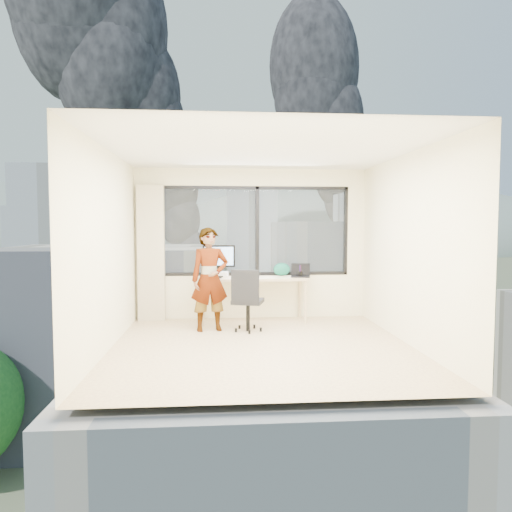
{
  "coord_description": "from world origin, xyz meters",
  "views": [
    {
      "loc": [
        -0.56,
        -6.08,
        1.61
      ],
      "look_at": [
        0.0,
        1.0,
        1.15
      ],
      "focal_mm": 32.5,
      "sensor_mm": 36.0,
      "label": 1
    }
  ],
  "objects": [
    {
      "name": "exterior_ground",
      "position": [
        0.0,
        120.0,
        -14.0
      ],
      "size": [
        400.0,
        400.0,
        0.04
      ],
      "primitive_type": "cube",
      "color": "#515B3D",
      "rests_on": "ground"
    },
    {
      "name": "near_bldg_a",
      "position": [
        -9.0,
        30.0,
        -7.0
      ],
      "size": [
        16.0,
        12.0,
        14.0
      ],
      "primitive_type": "cube",
      "color": "beige",
      "rests_on": "exterior_ground"
    },
    {
      "name": "game_console",
      "position": [
        -0.58,
        1.86,
        0.79
      ],
      "size": [
        0.39,
        0.34,
        0.08
      ],
      "primitive_type": "cube",
      "rotation": [
        0.0,
        0.0,
        -0.18
      ],
      "color": "white",
      "rests_on": "desk"
    },
    {
      "name": "far_tower_a",
      "position": [
        -35.0,
        95.0,
        0.0
      ],
      "size": [
        14.0,
        14.0,
        28.0
      ],
      "primitive_type": "cube",
      "color": "silver",
      "rests_on": "exterior_ground"
    },
    {
      "name": "far_tower_b",
      "position": [
        8.0,
        120.0,
        1.0
      ],
      "size": [
        13.0,
        13.0,
        30.0
      ],
      "primitive_type": "cube",
      "color": "silver",
      "rests_on": "exterior_ground"
    },
    {
      "name": "window_wall",
      "position": [
        0.05,
        2.0,
        1.52
      ],
      "size": [
        3.3,
        0.16,
        1.55
      ],
      "primitive_type": null,
      "color": "black",
      "rests_on": "ground"
    },
    {
      "name": "wall_right",
      "position": [
        2.0,
        0.0,
        1.3
      ],
      "size": [
        0.01,
        4.0,
        2.6
      ],
      "primitive_type": "cube",
      "color": "beige",
      "rests_on": "ground"
    },
    {
      "name": "tree_c",
      "position": [
        22.0,
        40.0,
        -9.0
      ],
      "size": [
        8.4,
        8.4,
        10.0
      ],
      "primitive_type": null,
      "color": "#1B511F",
      "rests_on": "exterior_ground"
    },
    {
      "name": "wall_front",
      "position": [
        0.0,
        -2.0,
        1.3
      ],
      "size": [
        4.0,
        0.01,
        2.6
      ],
      "primitive_type": "cube",
      "color": "beige",
      "rests_on": "ground"
    },
    {
      "name": "tree_b",
      "position": [
        4.0,
        18.0,
        -9.5
      ],
      "size": [
        7.6,
        7.6,
        9.0
      ],
      "primitive_type": null,
      "color": "#1B511F",
      "rests_on": "exterior_ground"
    },
    {
      "name": "laptop",
      "position": [
        0.8,
        1.6,
        0.85
      ],
      "size": [
        0.38,
        0.39,
        0.21
      ],
      "primitive_type": null,
      "rotation": [
        0.0,
        0.0,
        -0.19
      ],
      "color": "black",
      "rests_on": "desk"
    },
    {
      "name": "desk",
      "position": [
        0.0,
        1.66,
        0.38
      ],
      "size": [
        1.8,
        0.6,
        0.75
      ],
      "primitive_type": "cube",
      "color": "#D1BF8C",
      "rests_on": "floor"
    },
    {
      "name": "ceiling",
      "position": [
        0.0,
        0.0,
        2.6
      ],
      "size": [
        4.0,
        4.0,
        0.01
      ],
      "primitive_type": "cube",
      "color": "white",
      "rests_on": "ground"
    },
    {
      "name": "hill_b",
      "position": [
        100.0,
        320.0,
        -14.0
      ],
      "size": [
        300.0,
        220.0,
        96.0
      ],
      "primitive_type": "ellipsoid",
      "color": "slate",
      "rests_on": "exterior_ground"
    },
    {
      "name": "near_bldg_b",
      "position": [
        12.0,
        38.0,
        -6.0
      ],
      "size": [
        14.0,
        13.0,
        16.0
      ],
      "primitive_type": "cube",
      "color": "silver",
      "rests_on": "exterior_ground"
    },
    {
      "name": "cellphone",
      "position": [
        -0.59,
        1.54,
        0.76
      ],
      "size": [
        0.13,
        0.09,
        0.01
      ],
      "primitive_type": "cube",
      "rotation": [
        0.0,
        0.0,
        0.31
      ],
      "color": "black",
      "rests_on": "desk"
    },
    {
      "name": "floor",
      "position": [
        0.0,
        0.0,
        0.0
      ],
      "size": [
        4.0,
        4.0,
        0.01
      ],
      "primitive_type": "cube",
      "color": "beige",
      "rests_on": "ground"
    },
    {
      "name": "smoke_plume_a",
      "position": [
        -10.0,
        150.0,
        39.0
      ],
      "size": [
        40.0,
        24.0,
        90.0
      ],
      "primitive_type": null,
      "color": "black",
      "rests_on": "exterior_ground"
    },
    {
      "name": "hill_a",
      "position": [
        -120.0,
        320.0,
        -14.0
      ],
      "size": [
        288.0,
        216.0,
        90.0
      ],
      "primitive_type": "ellipsoid",
      "color": "slate",
      "rests_on": "exterior_ground"
    },
    {
      "name": "person",
      "position": [
        -0.71,
        1.02,
        0.79
      ],
      "size": [
        0.64,
        0.49,
        1.59
      ],
      "primitive_type": "imported",
      "rotation": [
        0.0,
        0.0,
        0.2
      ],
      "color": "#2D2D33",
      "rests_on": "floor"
    },
    {
      "name": "monitor",
      "position": [
        -0.57,
        1.78,
        1.02
      ],
      "size": [
        0.55,
        0.12,
        0.55
      ],
      "primitive_type": null,
      "rotation": [
        0.0,
        0.0,
        0.01
      ],
      "color": "black",
      "rests_on": "desk"
    },
    {
      "name": "far_tower_d",
      "position": [
        -60.0,
        150.0,
        -3.0
      ],
      "size": [
        16.0,
        14.0,
        22.0
      ],
      "primitive_type": "cube",
      "color": "silver",
      "rests_on": "exterior_ground"
    },
    {
      "name": "far_tower_c",
      "position": [
        45.0,
        140.0,
        -1.0
      ],
      "size": [
        15.0,
        15.0,
        26.0
      ],
      "primitive_type": "cube",
      "color": "silver",
      "rests_on": "exterior_ground"
    },
    {
      "name": "pen_cup",
      "position": [
        0.8,
        1.65,
        0.8
      ],
      "size": [
        0.08,
        0.08,
        0.1
      ],
      "primitive_type": "cylinder",
      "rotation": [
        0.0,
        0.0,
        0.08
      ],
      "color": "black",
      "rests_on": "desk"
    },
    {
      "name": "handbag",
      "position": [
        0.52,
        1.86,
        0.86
      ],
      "size": [
        0.32,
        0.22,
        0.22
      ],
      "primitive_type": "ellipsoid",
      "rotation": [
        0.0,
        0.0,
        -0.29
      ],
      "color": "#0E5443",
      "rests_on": "desk"
    },
    {
      "name": "smoke_plume_b",
      "position": [
        55.0,
        170.0,
        27.0
      ],
      "size": [
        30.0,
        18.0,
        70.0
      ],
      "primitive_type": null,
      "color": "black",
      "rests_on": "exterior_ground"
    },
    {
      "name": "chair",
      "position": [
        -0.13,
        0.93,
        0.49
      ],
      "size": [
        0.62,
        0.62,
        0.98
      ],
      "primitive_type": null,
      "rotation": [
        0.0,
        0.0,
        -0.27
      ],
      "color": "black",
      "rests_on": "floor"
    },
    {
      "name": "wall_left",
      "position": [
        -2.0,
        0.0,
        1.3
      ],
      "size": [
        0.01,
        4.0,
        2.6
      ],
      "primitive_type": "cube",
      "color": "beige",
      "rests_on": "ground"
    },
    {
      "name": "curtain",
      "position": [
        -1.72,
        1.88,
        1.15
      ],
      "size": [
        0.45,
        0.14,
        2.3
      ],
      "primitive_type": "cube",
      "color": "beige",
      "rests_on": "floor"
    }
  ]
}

